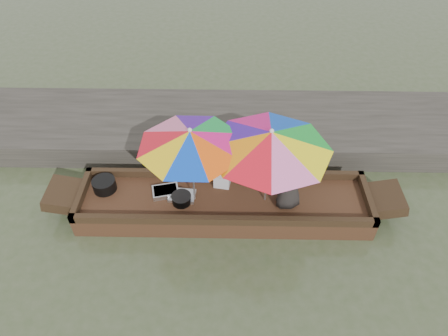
{
  "coord_description": "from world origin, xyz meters",
  "views": [
    {
      "loc": [
        0.09,
        -4.74,
        5.56
      ],
      "look_at": [
        0.0,
        0.1,
        1.0
      ],
      "focal_mm": 32.0,
      "sensor_mm": 36.0,
      "label": 1
    }
  ],
  "objects_px": {
    "umbrella_stern": "(268,167)",
    "tray_crayfish": "(166,191)",
    "tray_scallop": "(182,196)",
    "vendor": "(290,180)",
    "boat_hull": "(224,205)",
    "cooking_pot": "(104,185)",
    "supply_bag": "(222,180)",
    "charcoal_grill": "(181,199)",
    "umbrella_bow": "(192,166)"
  },
  "relations": [
    {
      "from": "umbrella_stern",
      "to": "tray_crayfish",
      "type": "bearing_deg",
      "value": 176.24
    },
    {
      "from": "tray_scallop",
      "to": "vendor",
      "type": "height_order",
      "value": "vendor"
    },
    {
      "from": "boat_hull",
      "to": "umbrella_stern",
      "type": "relative_size",
      "value": 2.59
    },
    {
      "from": "cooking_pot",
      "to": "umbrella_stern",
      "type": "bearing_deg",
      "value": -3.92
    },
    {
      "from": "boat_hull",
      "to": "tray_crayfish",
      "type": "relative_size",
      "value": 11.17
    },
    {
      "from": "supply_bag",
      "to": "vendor",
      "type": "xyz_separation_m",
      "value": [
        1.13,
        -0.45,
        0.45
      ]
    },
    {
      "from": "tray_crayfish",
      "to": "tray_scallop",
      "type": "height_order",
      "value": "tray_crayfish"
    },
    {
      "from": "tray_scallop",
      "to": "charcoal_grill",
      "type": "bearing_deg",
      "value": -88.75
    },
    {
      "from": "cooking_pot",
      "to": "charcoal_grill",
      "type": "distance_m",
      "value": 1.44
    },
    {
      "from": "vendor",
      "to": "cooking_pot",
      "type": "bearing_deg",
      "value": -22.96
    },
    {
      "from": "charcoal_grill",
      "to": "supply_bag",
      "type": "height_order",
      "value": "supply_bag"
    },
    {
      "from": "tray_crayfish",
      "to": "umbrella_bow",
      "type": "xyz_separation_m",
      "value": [
        0.53,
        -0.12,
        0.73
      ]
    },
    {
      "from": "vendor",
      "to": "umbrella_stern",
      "type": "bearing_deg",
      "value": -33.26
    },
    {
      "from": "supply_bag",
      "to": "umbrella_stern",
      "type": "bearing_deg",
      "value": -24.64
    },
    {
      "from": "boat_hull",
      "to": "charcoal_grill",
      "type": "height_order",
      "value": "charcoal_grill"
    },
    {
      "from": "tray_crayfish",
      "to": "umbrella_stern",
      "type": "bearing_deg",
      "value": -3.76
    },
    {
      "from": "charcoal_grill",
      "to": "vendor",
      "type": "relative_size",
      "value": 0.28
    },
    {
      "from": "tray_crayfish",
      "to": "charcoal_grill",
      "type": "relative_size",
      "value": 1.41
    },
    {
      "from": "vendor",
      "to": "boat_hull",
      "type": "bearing_deg",
      "value": -23.09
    },
    {
      "from": "boat_hull",
      "to": "cooking_pot",
      "type": "bearing_deg",
      "value": 174.77
    },
    {
      "from": "charcoal_grill",
      "to": "vendor",
      "type": "height_order",
      "value": "vendor"
    },
    {
      "from": "umbrella_stern",
      "to": "supply_bag",
      "type": "bearing_deg",
      "value": 155.36
    },
    {
      "from": "umbrella_bow",
      "to": "umbrella_stern",
      "type": "xyz_separation_m",
      "value": [
        1.23,
        0.0,
        0.0
      ]
    },
    {
      "from": "charcoal_grill",
      "to": "vendor",
      "type": "bearing_deg",
      "value": -0.2
    },
    {
      "from": "tray_scallop",
      "to": "umbrella_bow",
      "type": "distance_m",
      "value": 0.78
    },
    {
      "from": "cooking_pot",
      "to": "umbrella_bow",
      "type": "bearing_deg",
      "value": -6.87
    },
    {
      "from": "tray_crayfish",
      "to": "vendor",
      "type": "relative_size",
      "value": 0.39
    },
    {
      "from": "boat_hull",
      "to": "tray_scallop",
      "type": "distance_m",
      "value": 0.77
    },
    {
      "from": "charcoal_grill",
      "to": "cooking_pot",
      "type": "bearing_deg",
      "value": 168.22
    },
    {
      "from": "tray_scallop",
      "to": "cooking_pot",
      "type": "bearing_deg",
      "value": 173.26
    },
    {
      "from": "tray_scallop",
      "to": "supply_bag",
      "type": "xyz_separation_m",
      "value": [
        0.7,
        0.32,
        0.1
      ]
    },
    {
      "from": "boat_hull",
      "to": "umbrella_bow",
      "type": "xyz_separation_m",
      "value": [
        -0.51,
        0.0,
        0.95
      ]
    },
    {
      "from": "tray_crayfish",
      "to": "supply_bag",
      "type": "xyz_separation_m",
      "value": [
        1.01,
        0.23,
        0.09
      ]
    },
    {
      "from": "tray_crayfish",
      "to": "umbrella_bow",
      "type": "relative_size",
      "value": 0.27
    },
    {
      "from": "tray_scallop",
      "to": "supply_bag",
      "type": "height_order",
      "value": "supply_bag"
    },
    {
      "from": "umbrella_bow",
      "to": "umbrella_stern",
      "type": "height_order",
      "value": "same"
    },
    {
      "from": "tray_scallop",
      "to": "vendor",
      "type": "bearing_deg",
      "value": -4.19
    },
    {
      "from": "tray_crayfish",
      "to": "supply_bag",
      "type": "bearing_deg",
      "value": 12.9
    },
    {
      "from": "charcoal_grill",
      "to": "supply_bag",
      "type": "relative_size",
      "value": 1.16
    },
    {
      "from": "cooking_pot",
      "to": "tray_scallop",
      "type": "xyz_separation_m",
      "value": [
        1.4,
        -0.17,
        -0.08
      ]
    },
    {
      "from": "vendor",
      "to": "supply_bag",
      "type": "bearing_deg",
      "value": -39.44
    },
    {
      "from": "cooking_pot",
      "to": "vendor",
      "type": "height_order",
      "value": "vendor"
    },
    {
      "from": "boat_hull",
      "to": "umbrella_stern",
      "type": "bearing_deg",
      "value": 0.0
    },
    {
      "from": "charcoal_grill",
      "to": "umbrella_stern",
      "type": "relative_size",
      "value": 0.16
    },
    {
      "from": "boat_hull",
      "to": "tray_crayfish",
      "type": "bearing_deg",
      "value": 173.66
    },
    {
      "from": "boat_hull",
      "to": "umbrella_bow",
      "type": "distance_m",
      "value": 1.08
    },
    {
      "from": "boat_hull",
      "to": "umbrella_stern",
      "type": "height_order",
      "value": "umbrella_stern"
    },
    {
      "from": "cooking_pot",
      "to": "supply_bag",
      "type": "bearing_deg",
      "value": 4.07
    },
    {
      "from": "boat_hull",
      "to": "vendor",
      "type": "height_order",
      "value": "vendor"
    },
    {
      "from": "boat_hull",
      "to": "charcoal_grill",
      "type": "xyz_separation_m",
      "value": [
        -0.73,
        -0.1,
        0.25
      ]
    }
  ]
}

